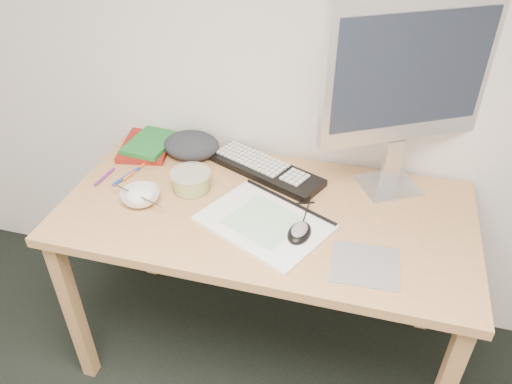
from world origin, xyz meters
TOP-DOWN VIEW (x-y plane):
  - desk at (-0.06, 1.43)m, footprint 1.40×0.70m
  - mousepad at (0.30, 1.24)m, footprint 0.21×0.19m
  - sketchpad at (-0.04, 1.35)m, footprint 0.48×0.43m
  - keyboard at (-0.11, 1.65)m, footprint 0.47×0.32m
  - monitor at (0.34, 1.68)m, footprint 0.52×0.32m
  - mouse at (0.08, 1.32)m, footprint 0.08×0.12m
  - rice_bowl at (-0.49, 1.36)m, footprint 0.15×0.15m
  - chopsticks at (-0.49, 1.33)m, footprint 0.21×0.09m
  - fruit_tub at (-0.35, 1.47)m, footprint 0.15×0.15m
  - book_red at (-0.62, 1.69)m, footprint 0.23×0.28m
  - book_green at (-0.60, 1.68)m, footprint 0.18×0.23m
  - cloth_lump at (-0.43, 1.70)m, footprint 0.21×0.18m
  - pencil_pink at (-0.03, 1.44)m, footprint 0.16×0.09m
  - pencil_tan at (-0.08, 1.43)m, footprint 0.16×0.10m
  - pencil_black at (0.02, 1.47)m, footprint 0.17×0.07m
  - marker_blue at (-0.61, 1.48)m, footprint 0.05×0.13m
  - marker_orange at (-0.59, 1.51)m, footprint 0.04×0.12m
  - marker_purple at (-0.68, 1.45)m, footprint 0.02×0.12m

SIDE VIEW (x-z plane):
  - desk at x=-0.06m, z-range 0.29..1.04m
  - mousepad at x=0.30m, z-range 0.75..0.75m
  - pencil_black at x=0.02m, z-range 0.75..0.76m
  - pencil_tan at x=-0.08m, z-range 0.75..0.76m
  - pencil_pink at x=-0.03m, z-range 0.75..0.76m
  - marker_purple at x=-0.68m, z-range 0.75..0.76m
  - marker_orange at x=-0.59m, z-range 0.75..0.76m
  - sketchpad at x=-0.04m, z-range 0.75..0.76m
  - marker_blue at x=-0.61m, z-range 0.75..0.76m
  - book_red at x=-0.62m, z-range 0.75..0.78m
  - keyboard at x=-0.11m, z-range 0.75..0.78m
  - rice_bowl at x=-0.49m, z-range 0.75..0.79m
  - mouse at x=0.08m, z-range 0.76..0.80m
  - book_green at x=-0.60m, z-range 0.78..0.79m
  - fruit_tub at x=-0.35m, z-range 0.75..0.82m
  - cloth_lump at x=-0.43m, z-range 0.75..0.83m
  - chopsticks at x=-0.49m, z-range 0.79..0.80m
  - monitor at x=0.34m, z-range 0.83..1.50m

